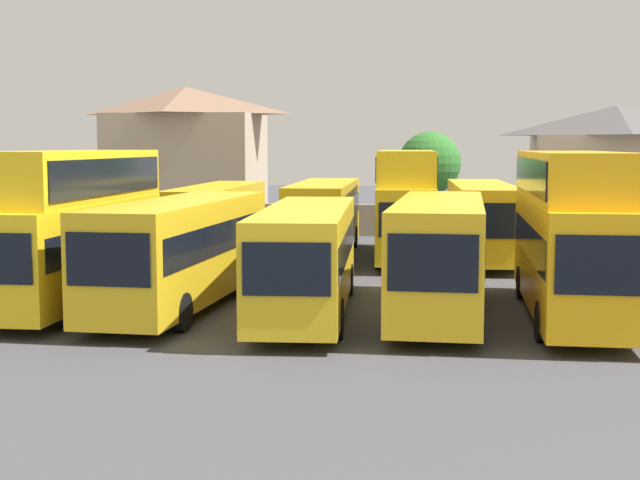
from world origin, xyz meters
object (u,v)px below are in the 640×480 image
bus_4 (440,250)px  bus_6 (217,216)px  bus_9 (482,217)px  bus_1 (73,219)px  bus_2 (182,247)px  bus_8 (406,198)px  bus_7 (324,214)px  bus_5 (572,225)px  house_terrace_centre (615,165)px  bus_3 (307,253)px  house_terrace_left (187,153)px  tree_left_of_lot (430,164)px

bus_4 → bus_6: (-10.45, 13.71, -0.12)m
bus_9 → bus_1: bearing=-46.9°
bus_2 → bus_8: bearing=156.9°
bus_6 → bus_7: (4.96, 0.70, 0.08)m
bus_4 → bus_7: (-5.49, 14.42, -0.05)m
bus_5 → house_terrace_centre: house_terrace_centre is taller
bus_2 → house_terrace_centre: bearing=152.1°
bus_2 → bus_9: size_ratio=0.96×
bus_7 → bus_8: (3.83, -0.61, 0.81)m
bus_3 → bus_5: size_ratio=1.04×
bus_9 → house_terrace_left: bearing=-137.0°
bus_6 → house_terrace_centre: house_terrace_centre is taller
bus_4 → house_terrace_left: bearing=-150.6°
bus_7 → bus_2: bearing=-12.5°
house_terrace_centre → tree_left_of_lot: house_terrace_centre is taller
bus_9 → house_terrace_centre: 20.92m
bus_7 → house_terrace_left: (-11.96, 18.18, 2.66)m
bus_6 → bus_7: size_ratio=0.99×
bus_2 → bus_7: (2.60, 14.20, -0.01)m
tree_left_of_lot → bus_4: bearing=-88.1°
bus_6 → house_terrace_left: (-7.00, 18.89, 2.74)m
bus_1 → bus_7: bearing=155.5°
bus_1 → bus_9: bus_1 is taller
bus_6 → bus_8: (8.79, 0.09, 0.89)m
bus_1 → bus_9: size_ratio=0.90×
bus_9 → house_terrace_centre: (9.00, 18.78, 1.95)m
bus_8 → bus_9: bearing=89.9°
bus_5 → bus_7: bus_5 is taller
house_terrace_left → bus_5: bearing=-56.6°
tree_left_of_lot → bus_9: bearing=-78.2°
bus_8 → bus_9: 3.50m
bus_2 → bus_4: bus_4 is taller
bus_8 → bus_5: bearing=19.5°
bus_4 → bus_8: (-1.66, 13.80, 0.77)m
bus_4 → house_terrace_centre: size_ratio=1.03×
bus_4 → house_terrace_centre: 34.51m
bus_5 → tree_left_of_lot: size_ratio=1.87×
bus_2 → house_terrace_centre: house_terrace_centre is taller
bus_8 → house_terrace_left: size_ratio=1.11×
bus_6 → bus_1: bearing=-6.4°
tree_left_of_lot → bus_7: bearing=-110.8°
bus_9 → tree_left_of_lot: bearing=-171.1°
bus_4 → bus_8: size_ratio=0.95×
bus_4 → house_terrace_centre: bearing=163.1°
bus_8 → tree_left_of_lot: (0.78, 12.74, 1.29)m
bus_3 → bus_5: bus_5 is taller
bus_5 → house_terrace_left: bearing=-146.5°
bus_5 → bus_1: bearing=-89.6°
bus_3 → house_terrace_centre: (14.76, 32.96, 2.02)m
bus_6 → bus_7: bearing=96.7°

